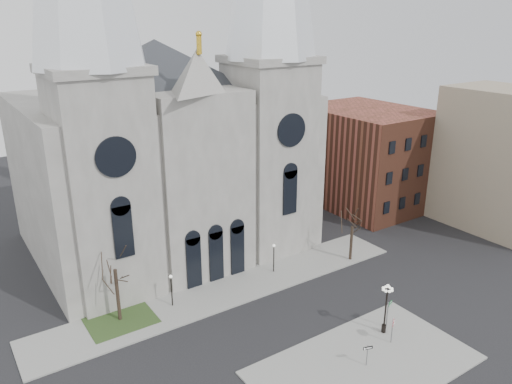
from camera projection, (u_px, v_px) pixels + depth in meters
ground at (296, 346)px, 42.14m from camera, size 160.00×160.00×0.00m
sidewalk_near at (364, 365)px, 39.79m from camera, size 18.00×10.00×0.14m
sidewalk_far at (229, 290)px, 50.72m from camera, size 40.00×6.00×0.14m
grass_patch at (120, 320)px, 45.70m from camera, size 6.00×5.00×0.18m
cathedral at (169, 93)px, 53.86m from camera, size 33.00×26.66×54.00m
bg_building_brick at (365, 157)px, 72.81m from camera, size 14.00×18.00×14.00m
bg_building_tan at (502, 160)px, 63.85m from camera, size 10.00×14.00×18.00m
tree_left at (115, 266)px, 43.87m from camera, size 3.20×3.20×7.50m
tree_right at (353, 224)px, 55.59m from camera, size 3.20×3.20×6.00m
ped_lamp_left at (171, 285)px, 47.20m from camera, size 0.32×0.32×3.26m
ped_lamp_right at (274, 253)px, 53.52m from camera, size 0.32×0.32×3.26m
stop_sign at (393, 325)px, 41.89m from camera, size 0.86×0.18×2.40m
globe_lamp at (386, 302)px, 42.87m from camera, size 1.32×1.32×4.75m
one_way_sign at (367, 352)px, 39.26m from camera, size 0.79×0.30×1.87m
street_name_sign at (388, 312)px, 44.21m from camera, size 0.76×0.31×2.48m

